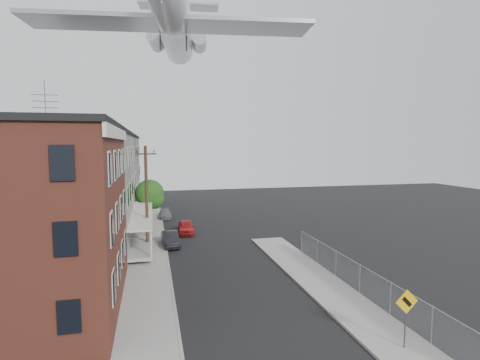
# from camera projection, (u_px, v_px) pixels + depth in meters

# --- Properties ---
(ground) EXTENTS (120.00, 120.00, 0.00)m
(ground) POSITION_uv_depth(u_px,v_px,m) (277.00, 354.00, 16.28)
(ground) COLOR black
(ground) RESTS_ON ground
(sidewalk_left) EXTENTS (3.00, 62.00, 0.12)m
(sidewalk_left) POSITION_uv_depth(u_px,v_px,m) (149.00, 233.00, 38.25)
(sidewalk_left) COLOR gray
(sidewalk_left) RESTS_ON ground
(sidewalk_right) EXTENTS (3.00, 26.00, 0.12)m
(sidewalk_right) POSITION_uv_depth(u_px,v_px,m) (329.00, 290.00, 23.36)
(sidewalk_right) COLOR gray
(sidewalk_right) RESTS_ON ground
(curb_left) EXTENTS (0.15, 62.00, 0.14)m
(curb_left) POSITION_uv_depth(u_px,v_px,m) (164.00, 232.00, 38.58)
(curb_left) COLOR gray
(curb_left) RESTS_ON ground
(curb_right) EXTENTS (0.15, 26.00, 0.14)m
(curb_right) POSITION_uv_depth(u_px,v_px,m) (308.00, 292.00, 23.02)
(curb_right) COLOR gray
(curb_right) RESTS_ON ground
(corner_building) EXTENTS (10.31, 12.30, 12.15)m
(corner_building) POSITION_uv_depth(u_px,v_px,m) (20.00, 219.00, 19.80)
(corner_building) COLOR #331710
(corner_building) RESTS_ON ground
(row_house_a) EXTENTS (11.98, 7.00, 10.30)m
(row_house_a) POSITION_uv_depth(u_px,v_px,m) (62.00, 196.00, 29.01)
(row_house_a) COLOR #5F5F5D
(row_house_a) RESTS_ON ground
(row_house_b) EXTENTS (11.98, 7.00, 10.30)m
(row_house_b) POSITION_uv_depth(u_px,v_px,m) (79.00, 186.00, 35.79)
(row_house_b) COLOR gray
(row_house_b) RESTS_ON ground
(row_house_c) EXTENTS (11.98, 7.00, 10.30)m
(row_house_c) POSITION_uv_depth(u_px,v_px,m) (90.00, 179.00, 42.57)
(row_house_c) COLOR #5F5F5D
(row_house_c) RESTS_ON ground
(row_house_d) EXTENTS (11.98, 7.00, 10.30)m
(row_house_d) POSITION_uv_depth(u_px,v_px,m) (98.00, 175.00, 49.35)
(row_house_d) COLOR gray
(row_house_d) RESTS_ON ground
(row_house_e) EXTENTS (11.98, 7.00, 10.30)m
(row_house_e) POSITION_uv_depth(u_px,v_px,m) (105.00, 171.00, 56.12)
(row_house_e) COLOR #5F5F5D
(row_house_e) RESTS_ON ground
(chainlink_fence) EXTENTS (0.06, 18.06, 1.90)m
(chainlink_fence) POSITION_uv_depth(u_px,v_px,m) (360.00, 279.00, 22.65)
(chainlink_fence) COLOR gray
(chainlink_fence) RESTS_ON ground
(warning_sign) EXTENTS (1.10, 0.11, 2.80)m
(warning_sign) POSITION_uv_depth(u_px,v_px,m) (406.00, 310.00, 16.40)
(warning_sign) COLOR #515156
(warning_sign) RESTS_ON ground
(utility_pole) EXTENTS (1.80, 0.26, 9.00)m
(utility_pole) POSITION_uv_depth(u_px,v_px,m) (147.00, 196.00, 31.98)
(utility_pole) COLOR black
(utility_pole) RESTS_ON ground
(street_tree) EXTENTS (3.22, 3.20, 5.20)m
(street_tree) POSITION_uv_depth(u_px,v_px,m) (151.00, 195.00, 41.78)
(street_tree) COLOR black
(street_tree) RESTS_ON ground
(car_near) EXTENTS (1.85, 4.08, 1.36)m
(car_near) POSITION_uv_depth(u_px,v_px,m) (186.00, 227.00, 38.32)
(car_near) COLOR #AB1618
(car_near) RESTS_ON ground
(car_mid) EXTENTS (1.60, 3.98, 1.29)m
(car_mid) POSITION_uv_depth(u_px,v_px,m) (171.00, 239.00, 33.55)
(car_mid) COLOR black
(car_mid) RESTS_ON ground
(car_far) EXTENTS (1.51, 3.65, 1.06)m
(car_far) POSITION_uv_depth(u_px,v_px,m) (165.00, 214.00, 46.14)
(car_far) COLOR slate
(car_far) RESTS_ON ground
(airplane) EXTENTS (23.48, 26.82, 7.72)m
(airplane) POSITION_uv_depth(u_px,v_px,m) (173.00, 20.00, 32.67)
(airplane) COLOR white
(airplane) RESTS_ON ground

